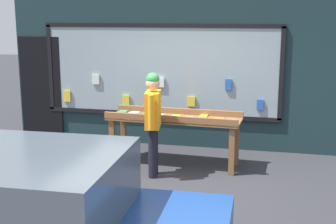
% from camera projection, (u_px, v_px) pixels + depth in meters
% --- Properties ---
extents(ground_plane, '(40.00, 40.00, 0.00)m').
position_uv_depth(ground_plane, '(158.00, 188.00, 7.01)').
color(ground_plane, '#2D2D33').
extents(shopfront_facade, '(7.13, 0.29, 3.74)m').
position_uv_depth(shopfront_facade, '(185.00, 52.00, 8.92)').
color(shopfront_facade, '#192D33').
rests_on(shopfront_facade, ground_plane).
extents(display_table_main, '(2.29, 0.79, 0.93)m').
position_uv_depth(display_table_main, '(174.00, 123.00, 7.95)').
color(display_table_main, brown).
rests_on(display_table_main, ground_plane).
extents(person_browsing, '(0.29, 0.66, 1.67)m').
position_uv_depth(person_browsing, '(153.00, 117.00, 7.33)').
color(person_browsing, black).
rests_on(person_browsing, ground_plane).
extents(small_dog, '(0.43, 0.48, 0.40)m').
position_uv_depth(small_dog, '(114.00, 162.00, 7.38)').
color(small_dog, '#99724C').
rests_on(small_dog, ground_plane).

